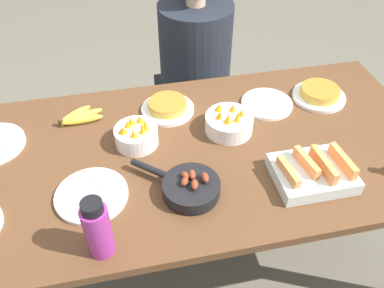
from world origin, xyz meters
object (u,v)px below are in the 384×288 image
(skillet, at_px, (190,187))
(fruit_bowl_citrus, at_px, (136,135))
(banana_bunch, at_px, (79,117))
(fruit_bowl_mango, at_px, (229,123))
(melon_tray, at_px, (313,172))
(frittata_plate_side, at_px, (168,107))
(person_figure, at_px, (195,88))
(empty_plate_near_front, at_px, (92,195))
(water_bottle, at_px, (98,229))
(frittata_plate_center, at_px, (319,94))
(empty_plate_far_left, at_px, (267,104))

(skillet, distance_m, fruit_bowl_citrus, 0.32)
(banana_bunch, bearing_deg, fruit_bowl_mango, -17.73)
(melon_tray, bearing_deg, fruit_bowl_citrus, 151.64)
(frittata_plate_side, relative_size, person_figure, 0.18)
(empty_plate_near_front, bearing_deg, melon_tray, -5.72)
(fruit_bowl_mango, relative_size, water_bottle, 0.87)
(banana_bunch, distance_m, empty_plate_near_front, 0.42)
(banana_bunch, bearing_deg, fruit_bowl_citrus, -40.52)
(person_figure, bearing_deg, water_bottle, -115.33)
(skillet, relative_size, frittata_plate_side, 1.30)
(fruit_bowl_mango, xyz_separation_m, person_figure, (0.01, 0.67, -0.29))
(melon_tray, height_order, fruit_bowl_citrus, fruit_bowl_citrus)
(frittata_plate_center, distance_m, fruit_bowl_mango, 0.46)
(frittata_plate_side, xyz_separation_m, water_bottle, (-0.30, -0.62, 0.08))
(skillet, relative_size, frittata_plate_center, 1.25)
(melon_tray, bearing_deg, banana_bunch, 147.99)
(water_bottle, bearing_deg, frittata_plate_center, 30.82)
(skillet, distance_m, frittata_plate_center, 0.78)
(water_bottle, relative_size, person_figure, 0.17)
(melon_tray, relative_size, water_bottle, 1.24)
(fruit_bowl_citrus, height_order, water_bottle, water_bottle)
(fruit_bowl_mango, bearing_deg, frittata_plate_center, 15.80)
(fruit_bowl_citrus, distance_m, water_bottle, 0.48)
(melon_tray, relative_size, empty_plate_near_front, 1.10)
(empty_plate_far_left, xyz_separation_m, fruit_bowl_mango, (-0.20, -0.12, 0.03))
(empty_plate_near_front, height_order, fruit_bowl_mango, fruit_bowl_mango)
(banana_bunch, bearing_deg, water_bottle, -84.29)
(melon_tray, xyz_separation_m, frittata_plate_center, (0.23, 0.44, -0.01))
(skillet, height_order, fruit_bowl_mango, fruit_bowl_mango)
(frittata_plate_side, height_order, fruit_bowl_citrus, fruit_bowl_citrus)
(skillet, relative_size, water_bottle, 1.32)
(melon_tray, height_order, frittata_plate_side, melon_tray)
(water_bottle, bearing_deg, fruit_bowl_mango, 40.89)
(frittata_plate_side, height_order, empty_plate_near_front, frittata_plate_side)
(fruit_bowl_citrus, height_order, person_figure, person_figure)
(banana_bunch, xyz_separation_m, frittata_plate_center, (1.03, -0.06, 0.01))
(empty_plate_near_front, relative_size, water_bottle, 1.13)
(fruit_bowl_mango, xyz_separation_m, fruit_bowl_citrus, (-0.37, 0.00, 0.00))
(fruit_bowl_mango, relative_size, fruit_bowl_citrus, 1.14)
(fruit_bowl_mango, distance_m, water_bottle, 0.69)
(banana_bunch, bearing_deg, melon_tray, -32.01)
(melon_tray, distance_m, water_bottle, 0.75)
(frittata_plate_side, bearing_deg, frittata_plate_center, -4.10)
(empty_plate_near_front, relative_size, fruit_bowl_mango, 1.30)
(frittata_plate_center, relative_size, frittata_plate_side, 1.03)
(water_bottle, bearing_deg, frittata_plate_side, 64.10)
(melon_tray, xyz_separation_m, fruit_bowl_mango, (-0.22, 0.31, 0.01))
(melon_tray, height_order, empty_plate_far_left, melon_tray)
(person_figure, bearing_deg, skillet, -103.48)
(empty_plate_far_left, distance_m, person_figure, 0.64)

